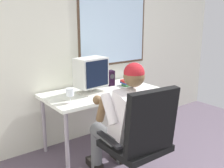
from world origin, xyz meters
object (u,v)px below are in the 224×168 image
cd_case (122,90)px  wine_glass (70,93)px  book_stack (128,82)px  desk (101,96)px  crt_monitor (91,73)px  desk_speaker (110,78)px  office_chair (143,137)px  person_seated (125,120)px

cd_case → wine_glass: bearing=-177.3°
book_stack → desk: bearing=-179.5°
cd_case → crt_monitor: bearing=157.6°
wine_glass → desk_speaker: bearing=23.1°
office_chair → person_seated: bearing=84.6°
desk_speaker → book_stack: 0.24m
person_seated → crt_monitor: bearing=83.0°
office_chair → desk_speaker: office_chair is taller
office_chair → cd_case: size_ratio=7.14×
crt_monitor → office_chair: bearing=-96.6°
wine_glass → office_chair: bearing=-72.5°
office_chair → cd_case: (0.47, 0.87, 0.15)m
book_stack → wine_glass: bearing=-169.0°
book_stack → cd_case: size_ratio=1.39×
cd_case → desk: bearing=145.7°
person_seated → wine_glass: 0.66m
desk → book_stack: 0.45m
office_chair → person_seated: 0.28m
person_seated → office_chair: bearing=-95.4°
desk → wine_glass: 0.58m
office_chair → cd_case: 1.00m
desk_speaker → office_chair: bearing=-113.7°
desk_speaker → desk: bearing=-149.7°
wine_glass → desk_speaker: size_ratio=0.80×
office_chair → desk_speaker: size_ratio=5.29×
office_chair → crt_monitor: (0.12, 1.01, 0.39)m
book_stack → person_seated: bearing=-132.0°
person_seated → wine_glass: person_seated is taller
crt_monitor → cd_case: crt_monitor is taller
crt_monitor → wine_glass: 0.44m
wine_glass → book_stack: wine_glass is taller
crt_monitor → wine_glass: bearing=-154.4°
desk → cd_case: 0.27m
desk_speaker → book_stack: (0.19, -0.14, -0.06)m
desk_speaker → book_stack: desk_speaker is taller
desk → wine_glass: wine_glass is taller
wine_glass → desk_speaker: desk_speaker is taller
crt_monitor → desk_speaker: 0.44m
desk → cd_case: size_ratio=9.52×
desk → crt_monitor: crt_monitor is taller
person_seated → crt_monitor: (0.09, 0.74, 0.33)m
desk → desk_speaker: size_ratio=7.06×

